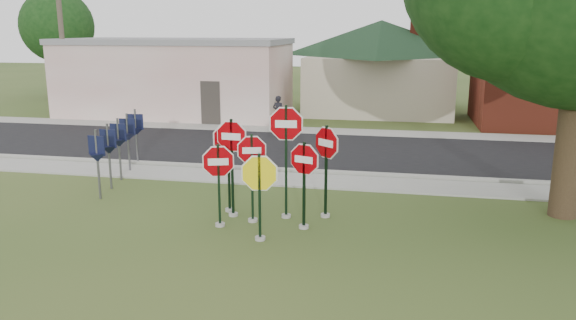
% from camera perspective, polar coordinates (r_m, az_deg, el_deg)
% --- Properties ---
extents(ground, '(120.00, 120.00, 0.00)m').
position_cam_1_polar(ground, '(12.81, -4.26, -8.48)').
color(ground, '#304A1B').
rests_on(ground, ground).
extents(sidewalk_near, '(60.00, 1.60, 0.06)m').
position_cam_1_polar(sidewalk_near, '(17.89, 0.47, -2.01)').
color(sidewalk_near, gray).
rests_on(sidewalk_near, ground).
extents(road, '(60.00, 7.00, 0.04)m').
position_cam_1_polar(road, '(22.20, 2.68, 0.95)').
color(road, black).
rests_on(road, ground).
extents(sidewalk_far, '(60.00, 1.60, 0.06)m').
position_cam_1_polar(sidewalk_far, '(26.38, 4.11, 2.92)').
color(sidewalk_far, gray).
rests_on(sidewalk_far, ground).
extents(curb, '(60.00, 0.20, 0.14)m').
position_cam_1_polar(curb, '(18.83, 1.05, -1.11)').
color(curb, gray).
rests_on(curb, ground).
extents(stop_sign_center, '(0.97, 0.28, 2.33)m').
position_cam_1_polar(stop_sign_center, '(13.80, -3.68, -0.73)').
color(stop_sign_center, '#99968F').
rests_on(stop_sign_center, ground).
extents(stop_sign_yellow, '(1.13, 0.24, 2.15)m').
position_cam_1_polar(stop_sign_yellow, '(12.61, -2.91, -2.68)').
color(stop_sign_yellow, '#99968F').
rests_on(stop_sign_yellow, ground).
extents(stop_sign_left, '(1.02, 0.33, 2.16)m').
position_cam_1_polar(stop_sign_left, '(13.58, -7.06, -1.54)').
color(stop_sign_left, '#99968F').
rests_on(stop_sign_left, ground).
extents(stop_sign_right, '(0.99, 0.35, 2.24)m').
position_cam_1_polar(stop_sign_right, '(13.33, 1.65, -1.48)').
color(stop_sign_right, '#99968F').
rests_on(stop_sign_right, ground).
extents(stop_sign_back_right, '(1.17, 0.24, 3.02)m').
position_cam_1_polar(stop_sign_back_right, '(13.97, -0.19, 1.73)').
color(stop_sign_back_right, '#99968F').
rests_on(stop_sign_back_right, ground).
extents(stop_sign_back_left, '(1.10, 0.24, 2.65)m').
position_cam_1_polar(stop_sign_back_left, '(14.22, -5.72, 0.66)').
color(stop_sign_back_left, '#99968F').
rests_on(stop_sign_back_left, ground).
extents(stop_sign_far_right, '(0.88, 0.71, 2.50)m').
position_cam_1_polar(stop_sign_far_right, '(14.13, 3.91, 0.19)').
color(stop_sign_far_right, '#99968F').
rests_on(stop_sign_far_right, ground).
extents(stop_sign_far_left, '(0.93, 0.62, 2.53)m').
position_cam_1_polar(stop_sign_far_left, '(14.61, -6.07, 0.67)').
color(stop_sign_far_left, '#99968F').
rests_on(stop_sign_far_left, ground).
extents(route_sign_row, '(1.43, 4.63, 2.00)m').
position_cam_1_polar(route_sign_row, '(18.49, -16.81, 1.72)').
color(route_sign_row, '#59595E').
rests_on(route_sign_row, ground).
extents(building_stucco, '(12.20, 6.20, 4.20)m').
position_cam_1_polar(building_stucco, '(32.01, -11.28, 8.34)').
color(building_stucco, silver).
rests_on(building_stucco, ground).
extents(building_house, '(11.60, 11.60, 6.20)m').
position_cam_1_polar(building_house, '(33.49, 9.43, 11.19)').
color(building_house, '#B3A68E').
rests_on(building_house, ground).
extents(utility_pole_near, '(2.20, 0.26, 9.50)m').
position_cam_1_polar(utility_pole_near, '(31.76, -22.09, 12.70)').
color(utility_pole_near, '#45382E').
rests_on(utility_pole_near, ground).
extents(bg_tree_left, '(4.90, 4.90, 7.35)m').
position_cam_1_polar(bg_tree_left, '(42.41, -22.42, 12.45)').
color(bg_tree_left, black).
rests_on(bg_tree_left, ground).
extents(pedestrian, '(0.68, 0.54, 1.62)m').
position_cam_1_polar(pedestrian, '(26.46, -0.98, 4.82)').
color(pedestrian, black).
rests_on(pedestrian, sidewalk_far).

